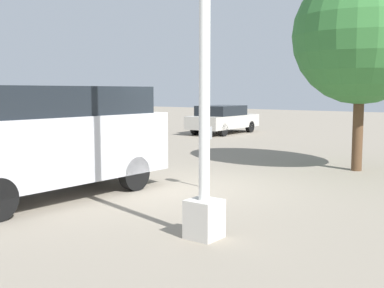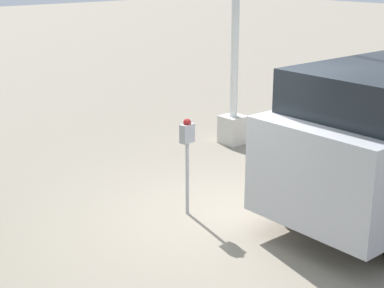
% 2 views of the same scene
% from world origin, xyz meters
% --- Properties ---
extents(ground_plane, '(80.00, 80.00, 0.00)m').
position_xyz_m(ground_plane, '(0.00, 0.00, 0.00)').
color(ground_plane, gray).
extents(parking_meter_near, '(0.21, 0.13, 1.39)m').
position_xyz_m(parking_meter_near, '(-0.12, 0.56, 1.03)').
color(parking_meter_near, '#9E9EA3').
rests_on(parking_meter_near, ground).
extents(lamp_post, '(0.44, 0.44, 6.85)m').
position_xyz_m(lamp_post, '(2.74, 2.54, 2.28)').
color(lamp_post, beige).
rests_on(lamp_post, ground).
extents(parked_van, '(5.01, 1.92, 2.16)m').
position_xyz_m(parked_van, '(2.47, -1.38, 1.18)').
color(parked_van, '#B2B2B7').
rests_on(parked_van, ground).
extents(car_distant, '(4.26, 1.93, 1.37)m').
position_xyz_m(car_distant, '(-11.38, -6.57, 0.72)').
color(car_distant, '#B7B2A8').
rests_on(car_distant, ground).
extents(street_tree, '(3.47, 3.47, 5.19)m').
position_xyz_m(street_tree, '(-4.36, 2.31, 3.45)').
color(street_tree, '#513823').
rests_on(street_tree, ground).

